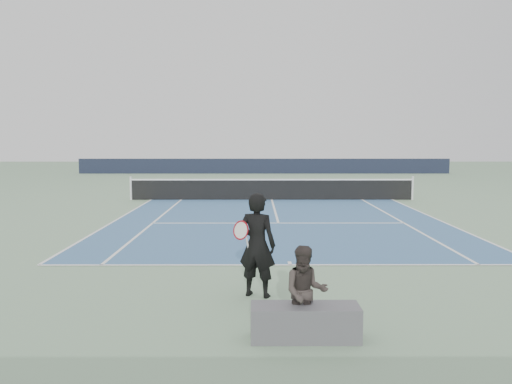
{
  "coord_description": "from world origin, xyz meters",
  "views": [
    {
      "loc": [
        -0.77,
        -22.51,
        2.73
      ],
      "look_at": [
        -0.73,
        -7.0,
        1.1
      ],
      "focal_mm": 35.0,
      "sensor_mm": 36.0,
      "label": 1
    }
  ],
  "objects_px": {
    "tennis_net": "(272,189)",
    "tennis_ball": "(284,308)",
    "spectator_bench": "(305,306)",
    "tennis_player": "(257,245)"
  },
  "relations": [
    {
      "from": "tennis_net",
      "to": "tennis_ball",
      "type": "distance_m",
      "value": 14.76
    },
    {
      "from": "tennis_net",
      "to": "tennis_ball",
      "type": "xyz_separation_m",
      "value": [
        -0.3,
        -14.75,
        -0.47
      ]
    },
    {
      "from": "tennis_ball",
      "to": "spectator_bench",
      "type": "relative_size",
      "value": 0.04
    },
    {
      "from": "tennis_player",
      "to": "spectator_bench",
      "type": "bearing_deg",
      "value": -71.04
    },
    {
      "from": "tennis_player",
      "to": "tennis_ball",
      "type": "xyz_separation_m",
      "value": [
        0.43,
        -0.74,
        -0.88
      ]
    },
    {
      "from": "tennis_net",
      "to": "tennis_ball",
      "type": "relative_size",
      "value": 195.04
    },
    {
      "from": "tennis_net",
      "to": "spectator_bench",
      "type": "xyz_separation_m",
      "value": [
        -0.08,
        -15.91,
        -0.04
      ]
    },
    {
      "from": "tennis_net",
      "to": "tennis_ball",
      "type": "height_order",
      "value": "tennis_net"
    },
    {
      "from": "tennis_player",
      "to": "tennis_ball",
      "type": "bearing_deg",
      "value": -59.67
    },
    {
      "from": "tennis_ball",
      "to": "spectator_bench",
      "type": "distance_m",
      "value": 1.25
    }
  ]
}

